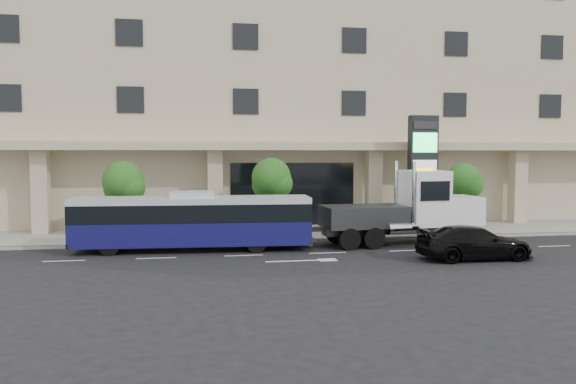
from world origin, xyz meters
name	(u,v)px	position (x,y,z in m)	size (l,w,h in m)	color
ground	(320,248)	(0.00, 0.00, 0.00)	(120.00, 120.00, 0.00)	black
sidewalk	(302,232)	(0.00, 5.00, 0.07)	(120.00, 6.00, 0.15)	gray
curb	(312,240)	(0.00, 2.00, 0.07)	(120.00, 0.30, 0.15)	gray
convention_center	(276,85)	(0.00, 15.42, 9.97)	(60.00, 17.60, 20.00)	#BDA88D
tree_left	(124,184)	(-9.97, 3.59, 3.11)	(2.27, 2.20, 4.22)	#422B19
tree_mid	(272,180)	(-1.97, 3.59, 3.26)	(2.28, 2.20, 4.38)	#422B19
tree_right	(464,182)	(9.53, 3.59, 3.04)	(2.10, 2.00, 4.04)	#422B19
city_bus	(193,220)	(-6.34, 0.33, 1.48)	(11.61, 3.07, 2.91)	black
tow_truck	(409,210)	(4.82, 0.38, 1.79)	(9.61, 2.87, 4.36)	#2D3033
black_sedan	(474,243)	(6.16, -4.10, 0.76)	(2.12, 5.21, 1.51)	black
signage_pylon	(423,173)	(7.14, 4.08, 3.62)	(1.73, 0.69, 6.84)	black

